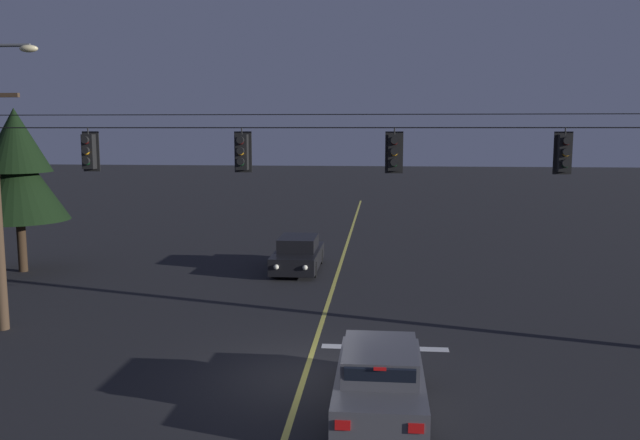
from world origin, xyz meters
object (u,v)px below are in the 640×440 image
traffic_light_right_inner (565,153)px  car_waiting_near_lane (380,379)px  tree_verge_near (17,170)px  traffic_light_centre (394,152)px  traffic_light_left_inner (242,152)px  car_oncoming_lead (298,254)px  traffic_light_leftmost (89,151)px

traffic_light_right_inner → car_waiting_near_lane: bearing=-136.3°
tree_verge_near → traffic_light_centre: bearing=-26.9°
traffic_light_centre → car_waiting_near_lane: size_ratio=0.28×
traffic_light_left_inner → tree_verge_near: (-10.91, 7.62, -1.03)m
traffic_light_right_inner → tree_verge_near: (-19.43, 7.62, -1.03)m
traffic_light_right_inner → car_waiting_near_lane: traffic_light_right_inner is taller
traffic_light_left_inner → car_waiting_near_lane: bearing=-49.6°
traffic_light_left_inner → traffic_light_right_inner: same height
car_oncoming_lead → traffic_light_right_inner: bearing=-47.8°
traffic_light_leftmost → car_oncoming_lead: (4.69, 9.03, -4.56)m
traffic_light_left_inner → traffic_light_right_inner: 8.52m
traffic_light_centre → tree_verge_near: bearing=153.1°
traffic_light_left_inner → car_waiting_near_lane: traffic_light_left_inner is taller
traffic_light_leftmost → traffic_light_left_inner: (4.34, 0.00, 0.00)m
traffic_light_centre → traffic_light_right_inner: size_ratio=1.00×
traffic_light_right_inner → car_waiting_near_lane: (-4.70, -4.49, -4.56)m
traffic_light_right_inner → traffic_light_left_inner: bearing=180.0°
traffic_light_centre → car_oncoming_lead: traffic_light_centre is taller
car_oncoming_lead → traffic_light_centre: bearing=-67.3°
traffic_light_right_inner → tree_verge_near: bearing=158.6°
traffic_light_leftmost → car_waiting_near_lane: size_ratio=0.28×
tree_verge_near → car_oncoming_lead: bearing=7.1°
traffic_light_leftmost → traffic_light_right_inner: bearing=0.0°
car_oncoming_lead → tree_verge_near: tree_verge_near is taller
traffic_light_leftmost → car_waiting_near_lane: 10.37m
traffic_light_centre → car_waiting_near_lane: bearing=-93.8°
traffic_light_right_inner → car_oncoming_lead: traffic_light_right_inner is taller
traffic_light_leftmost → tree_verge_near: (-6.57, 7.62, -1.03)m
traffic_light_left_inner → traffic_light_right_inner: (8.52, 0.00, 0.00)m
car_waiting_near_lane → tree_verge_near: bearing=140.6°
car_waiting_near_lane → tree_verge_near: (-14.73, 12.11, 3.53)m
traffic_light_leftmost → traffic_light_left_inner: same height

